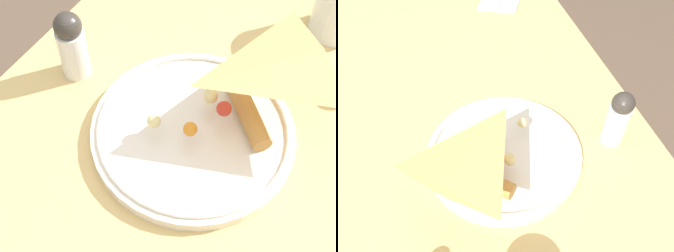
# 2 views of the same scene
# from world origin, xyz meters

# --- Properties ---
(dining_table) EXTENTS (1.26, 0.66, 0.72)m
(dining_table) POSITION_xyz_m (0.00, 0.00, 0.61)
(dining_table) COLOR #DBB770
(dining_table) RESTS_ON ground_plane
(plate_pizza) EXTENTS (0.25, 0.25, 0.05)m
(plate_pizza) POSITION_xyz_m (0.10, 0.06, 0.73)
(plate_pizza) COLOR silver
(plate_pizza) RESTS_ON dining_table
(pepper_shaker) EXTENTS (0.04, 0.04, 0.10)m
(pepper_shaker) POSITION_xyz_m (0.10, 0.25, 0.77)
(pepper_shaker) COLOR silver
(pepper_shaker) RESTS_ON dining_table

